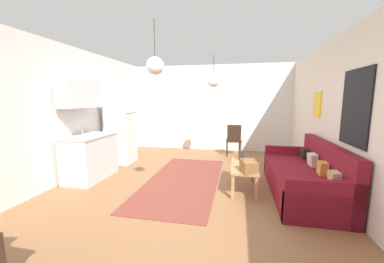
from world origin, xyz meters
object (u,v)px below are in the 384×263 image
at_px(bamboo_vase, 241,155).
at_px(refrigerator, 120,128).
at_px(accent_chair, 234,139).
at_px(coffee_table, 244,168).
at_px(pendant_lamp_far, 213,82).
at_px(pendant_lamp_near, 155,66).
at_px(couch, 306,178).
at_px(handbag, 249,166).

height_order(bamboo_vase, refrigerator, refrigerator).
bearing_deg(refrigerator, accent_chair, 23.76).
bearing_deg(refrigerator, coffee_table, -20.35).
bearing_deg(pendant_lamp_far, accent_chair, 61.85).
height_order(coffee_table, pendant_lamp_far, pendant_lamp_far).
bearing_deg(refrigerator, pendant_lamp_near, -50.66).
height_order(refrigerator, accent_chair, refrigerator).
relative_size(coffee_table, pendant_lamp_near, 1.42).
bearing_deg(pendant_lamp_near, bamboo_vase, 49.76).
bearing_deg(pendant_lamp_near, couch, 24.24).
distance_m(coffee_table, pendant_lamp_near, 2.34).
height_order(bamboo_vase, pendant_lamp_near, pendant_lamp_near).
distance_m(accent_chair, pendant_lamp_far, 1.86).
distance_m(bamboo_vase, accent_chair, 2.02).
height_order(couch, accent_chair, accent_chair).
bearing_deg(refrigerator, handbag, -25.57).
distance_m(couch, bamboo_vase, 1.17).
bearing_deg(coffee_table, handbag, -80.77).
relative_size(coffee_table, accent_chair, 1.14).
bearing_deg(handbag, bamboo_vase, 98.52).
height_order(coffee_table, pendant_lamp_near, pendant_lamp_near).
distance_m(couch, accent_chair, 2.72).
xyz_separation_m(couch, bamboo_vase, (-1.07, 0.39, 0.25)).
height_order(handbag, accent_chair, accent_chair).
bearing_deg(pendant_lamp_near, coffee_table, 40.43).
xyz_separation_m(refrigerator, pendant_lamp_far, (2.31, 0.30, 1.14)).
distance_m(bamboo_vase, handbag, 0.72).
distance_m(coffee_table, handbag, 0.39).
relative_size(handbag, accent_chair, 0.40).
bearing_deg(bamboo_vase, coffee_table, -82.20).
bearing_deg(coffee_table, couch, -2.21).
bearing_deg(pendant_lamp_far, couch, -39.87).
relative_size(couch, handbag, 5.91).
xyz_separation_m(couch, handbag, (-0.97, -0.32, 0.25)).
relative_size(couch, refrigerator, 1.22).
bearing_deg(couch, bamboo_vase, 159.86).
relative_size(accent_chair, pendant_lamp_near, 1.25).
relative_size(couch, bamboo_vase, 5.37).
height_order(couch, pendant_lamp_far, pendant_lamp_far).
height_order(coffee_table, handbag, handbag).
bearing_deg(bamboo_vase, pendant_lamp_far, 122.53).
bearing_deg(coffee_table, refrigerator, 159.65).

